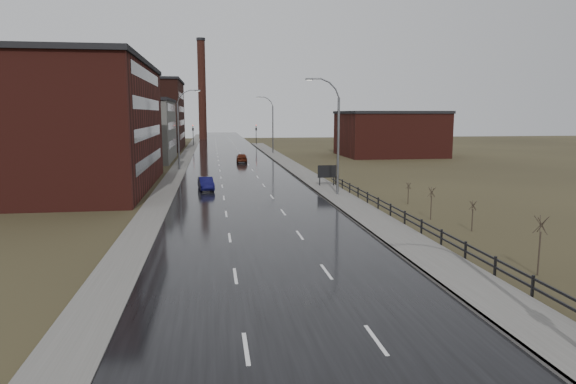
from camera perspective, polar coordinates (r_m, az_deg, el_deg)
name	(u,v)px	position (r m, az deg, el deg)	size (l,w,h in m)	color
road	(236,170)	(73.03, -5.78, 2.39)	(14.00, 300.00, 0.06)	black
sidewalk_right	(338,197)	(49.61, 5.57, -0.51)	(3.20, 180.00, 0.18)	#595651
curb_right	(322,197)	(49.27, 3.85, -0.55)	(0.16, 180.00, 0.18)	slate
sidewalk_left	(177,171)	(73.11, -12.22, 2.27)	(2.40, 260.00, 0.12)	#595651
warehouse_near	(42,126)	(60.19, -25.70, 6.67)	(22.44, 28.56, 13.50)	#471914
warehouse_mid	(124,130)	(91.74, -17.75, 6.58)	(16.32, 20.40, 10.50)	slate
warehouse_far	(123,115)	(122.12, -17.88, 8.17)	(26.52, 24.48, 15.50)	#331611
building_right	(390,133)	(100.38, 11.22, 6.40)	(18.36, 16.32, 8.50)	#471914
smokestack	(202,89)	(162.71, -9.54, 11.22)	(2.70, 2.70, 30.70)	#331611
streetlight_right_mid	(335,136)	(49.98, 5.28, 6.19)	(3.36, 0.28, 11.35)	slate
streetlight_left	(180,129)	(74.68, -11.88, 6.86)	(3.36, 0.28, 11.35)	slate
streetlight_right_far	(271,125)	(103.22, -1.86, 7.49)	(3.36, 0.28, 11.35)	slate
guardrail	(426,227)	(34.47, 15.06, -3.79)	(0.10, 53.05, 1.10)	black
shrub_c	(540,244)	(28.36, 26.18, -5.21)	(0.71, 0.75, 3.02)	#382D23
shrub_d	(472,215)	(37.26, 19.82, -2.44)	(0.50, 0.53, 2.12)	#382D23
shrub_e	(431,202)	(40.38, 15.63, -1.13)	(0.59, 0.62, 2.49)	#382D23
shrub_f	(408,193)	(46.87, 13.22, -0.08)	(0.46, 0.49, 1.94)	#382D23
billboard	(327,172)	(56.36, 4.35, 2.21)	(2.08, 0.17, 2.42)	black
traffic_light_left	(193,127)	(132.64, -10.52, 7.08)	(0.58, 2.73, 5.30)	black
traffic_light_right	(256,127)	(133.04, -3.57, 7.22)	(0.58, 2.73, 5.30)	black
car_near	(206,184)	(54.58, -9.11, 0.88)	(1.42, 4.07, 1.34)	#0D0C3F
car_far	(242,158)	(85.17, -5.16, 3.79)	(1.78, 4.43, 1.51)	#4E1B0D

